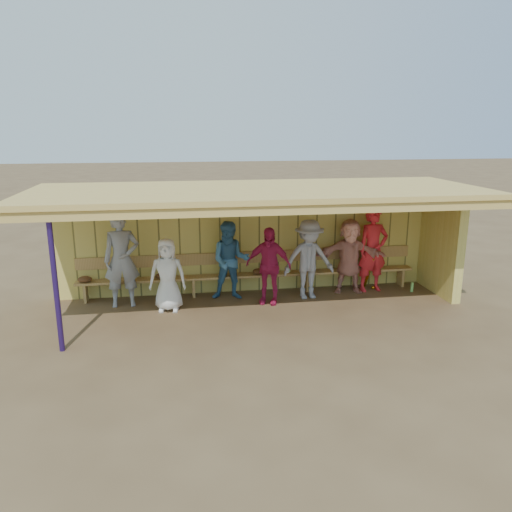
{
  "coord_description": "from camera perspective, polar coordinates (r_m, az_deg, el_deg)",
  "views": [
    {
      "loc": [
        -1.62,
        -9.57,
        3.67
      ],
      "look_at": [
        0.0,
        0.35,
        1.05
      ],
      "focal_mm": 35.0,
      "sensor_mm": 36.0,
      "label": 1
    }
  ],
  "objects": [
    {
      "name": "player_c",
      "position": [
        10.77,
        -2.93,
        -0.54
      ],
      "size": [
        0.91,
        0.76,
        1.72
      ],
      "primitive_type": "imported",
      "rotation": [
        0.0,
        0.0,
        -0.13
      ],
      "color": "teal",
      "rests_on": "ground"
    },
    {
      "name": "player_g",
      "position": [
        11.58,
        13.21,
        0.7
      ],
      "size": [
        0.74,
        0.53,
        1.92
      ],
      "primitive_type": "imported",
      "rotation": [
        0.0,
        0.0,
        0.1
      ],
      "color": "red",
      "rests_on": "ground"
    },
    {
      "name": "player_d",
      "position": [
        10.5,
        1.44,
        -1.1
      ],
      "size": [
        1.05,
        0.74,
        1.65
      ],
      "primitive_type": "imported",
      "rotation": [
        0.0,
        0.0,
        -0.4
      ],
      "color": "#BC1E4C",
      "rests_on": "ground"
    },
    {
      "name": "dugout_structure",
      "position": [
        10.63,
        1.78,
        3.9
      ],
      "size": [
        8.8,
        3.2,
        2.5
      ],
      "color": "#D2BF59",
      "rests_on": "ground"
    },
    {
      "name": "ground",
      "position": [
        10.37,
        0.31,
        -6.11
      ],
      "size": [
        90.0,
        90.0,
        0.0
      ],
      "primitive_type": "plane",
      "color": "brown",
      "rests_on": "ground"
    },
    {
      "name": "dugout_equipment",
      "position": [
        11.04,
        -5.17,
        -2.18
      ],
      "size": [
        7.42,
        0.62,
        0.8
      ],
      "color": "gold",
      "rests_on": "ground"
    },
    {
      "name": "player_e",
      "position": [
        10.87,
        6.05,
        -0.39
      ],
      "size": [
        1.16,
        0.72,
        1.74
      ],
      "primitive_type": "imported",
      "rotation": [
        0.0,
        0.0,
        0.06
      ],
      "color": "gray",
      "rests_on": "ground"
    },
    {
      "name": "bench",
      "position": [
        11.25,
        -0.63,
        -1.61
      ],
      "size": [
        7.6,
        0.34,
        0.93
      ],
      "color": "tan",
      "rests_on": "ground"
    },
    {
      "name": "player_b",
      "position": [
        10.26,
        -10.08,
        -2.13
      ],
      "size": [
        0.79,
        0.56,
        1.51
      ],
      "primitive_type": "imported",
      "rotation": [
        0.0,
        0.0,
        -0.11
      ],
      "color": "white",
      "rests_on": "ground"
    },
    {
      "name": "player_f",
      "position": [
        11.41,
        10.62,
        0.01
      ],
      "size": [
        1.63,
        0.78,
        1.68
      ],
      "primitive_type": "imported",
      "rotation": [
        0.0,
        0.0,
        -0.19
      ],
      "color": "#E2937F",
      "rests_on": "ground"
    },
    {
      "name": "player_a",
      "position": [
        10.67,
        -15.09,
        -0.41
      ],
      "size": [
        0.77,
        0.54,
        1.99
      ],
      "primitive_type": "imported",
      "rotation": [
        0.0,
        0.0,
        0.09
      ],
      "color": "gray",
      "rests_on": "ground"
    }
  ]
}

